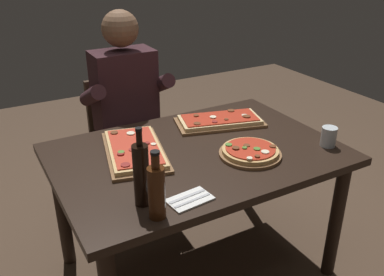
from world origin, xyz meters
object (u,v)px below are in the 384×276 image
at_px(diner_chair, 124,137).
at_px(tumbler_near_camera, 329,138).
at_px(wine_bottle_dark, 157,191).
at_px(oil_bottle_amber, 141,174).
at_px(dining_table, 197,167).
at_px(pizza_round_far, 250,152).
at_px(seated_diner, 128,107).
at_px(pizza_rectangular_front, 220,121).
at_px(pizza_rectangular_left, 135,150).

bearing_deg(diner_chair, tumbler_near_camera, -58.74).
bearing_deg(diner_chair, wine_bottle_dark, -104.61).
height_order(wine_bottle_dark, oil_bottle_amber, oil_bottle_amber).
bearing_deg(wine_bottle_dark, dining_table, 44.95).
bearing_deg(pizza_round_far, seated_diner, 106.89).
xyz_separation_m(pizza_rectangular_front, oil_bottle_amber, (-0.70, -0.52, 0.12)).
xyz_separation_m(oil_bottle_amber, diner_chair, (0.34, 1.15, -0.39)).
height_order(wine_bottle_dark, seated_diner, seated_diner).
distance_m(dining_table, wine_bottle_dark, 0.61).
bearing_deg(oil_bottle_amber, seated_diner, 71.65).
distance_m(pizza_rectangular_front, diner_chair, 0.77).
distance_m(pizza_rectangular_front, seated_diner, 0.62).
height_order(pizza_rectangular_left, pizza_round_far, same).
xyz_separation_m(pizza_rectangular_front, pizza_round_far, (-0.08, -0.40, 0.00)).
relative_size(tumbler_near_camera, diner_chair, 0.12).
relative_size(wine_bottle_dark, diner_chair, 0.32).
bearing_deg(pizza_rectangular_front, wine_bottle_dark, -137.34).
distance_m(dining_table, pizza_rectangular_left, 0.33).
relative_size(pizza_rectangular_front, tumbler_near_camera, 5.30).
distance_m(pizza_round_far, diner_chair, 1.10).
distance_m(oil_bottle_amber, seated_diner, 1.09).
xyz_separation_m(pizza_rectangular_left, oil_bottle_amber, (-0.14, -0.42, 0.11)).
xyz_separation_m(pizza_round_far, wine_bottle_dark, (-0.60, -0.23, 0.10)).
height_order(pizza_rectangular_front, pizza_round_far, same).
distance_m(oil_bottle_amber, tumbler_near_camera, 1.03).
height_order(dining_table, wine_bottle_dark, wine_bottle_dark).
distance_m(pizza_rectangular_left, diner_chair, 0.81).
distance_m(pizza_round_far, seated_diner, 0.95).
height_order(pizza_rectangular_front, seated_diner, seated_diner).
bearing_deg(tumbler_near_camera, dining_table, 155.68).
bearing_deg(diner_chair, pizza_rectangular_left, -105.63).
bearing_deg(seated_diner, oil_bottle_amber, -108.35).
relative_size(dining_table, pizza_rectangular_front, 2.61).
distance_m(pizza_rectangular_front, pizza_round_far, 0.41).
bearing_deg(dining_table, pizza_round_far, -40.75).
bearing_deg(pizza_rectangular_left, wine_bottle_dark, -103.17).
bearing_deg(dining_table, oil_bottle_amber, -144.81).
distance_m(pizza_rectangular_left, tumbler_near_camera, 0.98).
relative_size(diner_chair, seated_diner, 0.65).
bearing_deg(pizza_round_far, oil_bottle_amber, -168.75).
distance_m(pizza_rectangular_left, seated_diner, 0.65).
xyz_separation_m(pizza_rectangular_front, wine_bottle_dark, (-0.69, -0.63, 0.10)).
height_order(dining_table, pizza_round_far, pizza_round_far).
bearing_deg(seated_diner, pizza_round_far, -73.11).
height_order(tumbler_near_camera, seated_diner, seated_diner).
height_order(pizza_rectangular_front, tumbler_near_camera, tumbler_near_camera).
bearing_deg(seated_diner, tumbler_near_camera, -55.82).
xyz_separation_m(tumbler_near_camera, diner_chair, (-0.69, 1.13, -0.30)).
relative_size(oil_bottle_amber, tumbler_near_camera, 3.25).
relative_size(dining_table, wine_bottle_dark, 5.03).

